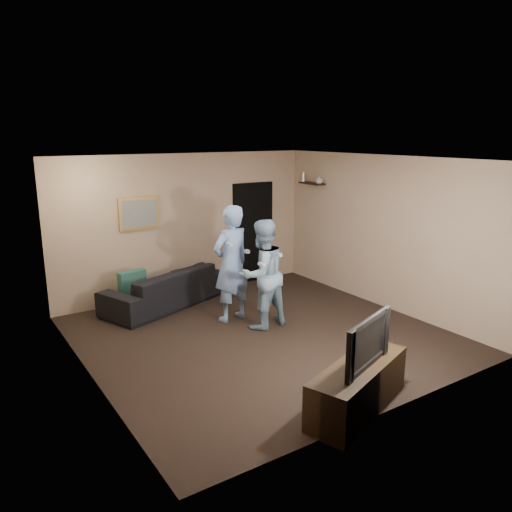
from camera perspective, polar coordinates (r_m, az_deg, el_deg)
ground at (r=7.58m, az=0.63°, el=-9.03°), size 5.00×5.00×0.00m
ceiling at (r=6.99m, az=0.68°, el=11.00°), size 5.00×5.00×0.04m
wall_back at (r=9.31m, az=-7.98°, el=3.55°), size 5.00×0.04×2.60m
wall_front at (r=5.36m, az=15.78°, el=-4.62°), size 5.00×0.04×2.60m
wall_left at (r=6.18m, az=-18.98°, el=-2.40°), size 0.04×5.00×2.60m
wall_right at (r=8.78m, az=14.33°, el=2.63°), size 0.04×5.00×2.60m
sofa at (r=8.86m, az=-10.45°, el=-3.57°), size 2.41×1.60×0.66m
throw_pillow at (r=8.63m, az=-13.94°, el=-3.18°), size 0.48×0.22×0.47m
painting_frame at (r=8.89m, az=-13.23°, el=4.79°), size 0.72×0.05×0.57m
painting_canvas at (r=8.87m, az=-13.17°, el=4.77°), size 0.62×0.01×0.47m
doorway at (r=10.03m, az=-0.35°, el=2.69°), size 0.90×0.06×2.00m
light_switch at (r=9.67m, az=-3.36°, el=4.05°), size 0.08×0.02×0.12m
wall_shelf at (r=9.90m, az=6.40°, el=8.25°), size 0.20×0.60×0.03m
shelf_vase at (r=9.73m, az=7.24°, el=8.66°), size 0.15×0.15×0.15m
shelf_figurine at (r=10.10m, az=5.43°, el=8.98°), size 0.06×0.06×0.18m
tv_console at (r=5.74m, az=11.55°, el=-14.52°), size 1.59×0.97×0.54m
television at (r=5.50m, az=11.83°, el=-9.47°), size 0.96×0.45×0.56m
wii_player_left at (r=7.91m, az=-2.86°, el=-0.88°), size 0.75×0.57×1.87m
wii_player_right at (r=7.63m, az=0.70°, el=-2.10°), size 0.88×0.72×1.70m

